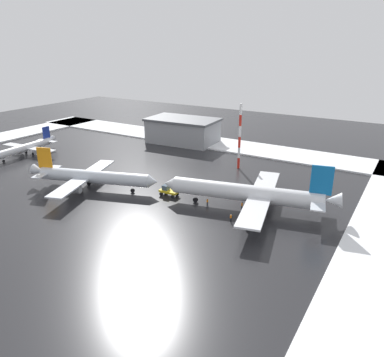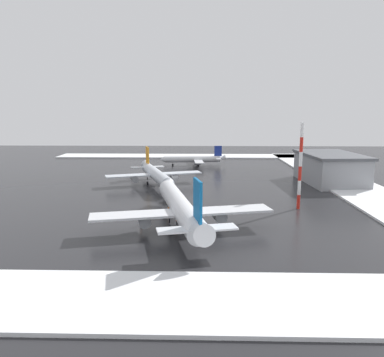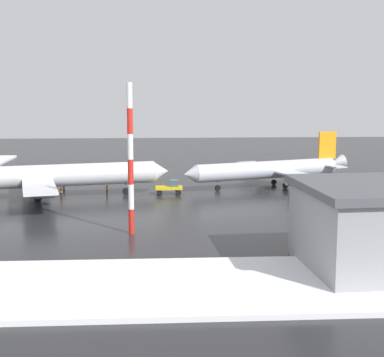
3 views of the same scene
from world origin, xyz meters
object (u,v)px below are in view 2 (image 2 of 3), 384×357
object	(u,v)px
ground_crew_beside_wing	(140,221)
airplane_foreground_jet	(156,174)
airplane_parked_starboard	(194,159)
ground_crew_mid_apron	(177,220)
pushback_tug	(174,196)
airplane_far_rear	(181,207)
antenna_mast	(300,166)
cargo_hangar	(330,168)
ground_crew_by_nose_gear	(169,210)

from	to	relation	value
ground_crew_beside_wing	airplane_foreground_jet	bearing A→B (deg)	112.34
airplane_parked_starboard	ground_crew_mid_apron	bearing A→B (deg)	83.93
pushback_tug	airplane_far_rear	bearing A→B (deg)	-173.54
ground_crew_mid_apron	antenna_mast	distance (m)	29.90
pushback_tug	antenna_mast	distance (m)	29.36
ground_crew_mid_apron	cargo_hangar	bearing A→B (deg)	-165.98
ground_crew_by_nose_gear	ground_crew_mid_apron	bearing A→B (deg)	74.29
airplane_parked_starboard	antenna_mast	world-z (taller)	antenna_mast
antenna_mast	ground_crew_by_nose_gear	bearing A→B (deg)	100.79
pushback_tug	ground_crew_by_nose_gear	distance (m)	10.85
ground_crew_beside_wing	ground_crew_by_nose_gear	bearing A→B (deg)	80.28
airplane_parked_starboard	ground_crew_by_nose_gear	bearing A→B (deg)	81.99
ground_crew_by_nose_gear	ground_crew_beside_wing	xyz separation A→B (m)	(-8.01, 4.53, 0.00)
airplane_parked_starboard	cargo_hangar	size ratio (longest dim) A/B	0.99
airplane_foreground_jet	ground_crew_mid_apron	size ratio (longest dim) A/B	19.04
antenna_mast	airplane_foreground_jet	bearing A→B (deg)	54.72
airplane_foreground_jet	antenna_mast	distance (m)	42.23
airplane_foreground_jet	pushback_tug	bearing A→B (deg)	0.17
airplane_foreground_jet	airplane_parked_starboard	distance (m)	41.23
pushback_tug	ground_crew_by_nose_gear	world-z (taller)	pushback_tug
pushback_tug	ground_crew_by_nose_gear	xyz separation A→B (m)	(-10.84, 0.23, -0.31)
ground_crew_beside_wing	antenna_mast	world-z (taller)	antenna_mast
airplane_far_rear	ground_crew_mid_apron	world-z (taller)	airplane_far_rear
airplane_foreground_jet	ground_crew_beside_wing	world-z (taller)	airplane_foreground_jet
airplane_foreground_jet	airplane_parked_starboard	xyz separation A→B (m)	(40.01, -9.90, -0.77)
airplane_far_rear	ground_crew_beside_wing	distance (m)	8.07
airplane_parked_starboard	cargo_hangar	bearing A→B (deg)	135.06
airplane_far_rear	ground_crew_beside_wing	size ratio (longest dim) A/B	22.47
antenna_mast	ground_crew_beside_wing	bearing A→B (deg)	112.33
pushback_tug	ground_crew_mid_apron	bearing A→B (deg)	-175.34
airplane_foreground_jet	ground_crew_beside_wing	size ratio (longest dim) A/B	19.04
airplane_far_rear	antenna_mast	xyz separation A→B (m)	(14.11, -24.94, 5.54)
ground_crew_mid_apron	ground_crew_by_nose_gear	world-z (taller)	same
airplane_parked_starboard	ground_crew_beside_wing	bearing A→B (deg)	78.97
airplane_far_rear	airplane_parked_starboard	world-z (taller)	airplane_far_rear
airplane_parked_starboard	pushback_tug	bearing A→B (deg)	81.65
ground_crew_by_nose_gear	cargo_hangar	distance (m)	56.90
ground_crew_mid_apron	cargo_hangar	size ratio (longest dim) A/B	0.07
pushback_tug	ground_crew_by_nose_gear	size ratio (longest dim) A/B	2.72
pushback_tug	airplane_foreground_jet	bearing A→B (deg)	17.53
ground_crew_by_nose_gear	airplane_far_rear	bearing A→B (deg)	76.49
airplane_far_rear	ground_crew_mid_apron	distance (m)	3.24
ground_crew_beside_wing	cargo_hangar	bearing A→B (deg)	61.16
airplane_far_rear	airplane_foreground_jet	xyz separation A→B (m)	(38.25, 9.18, -0.52)
airplane_parked_starboard	pushback_tug	distance (m)	58.75
ground_crew_mid_apron	airplane_parked_starboard	bearing A→B (deg)	-122.30
pushback_tug	ground_crew_mid_apron	distance (m)	18.38
ground_crew_beside_wing	antenna_mast	distance (m)	36.07
airplane_far_rear	pushback_tug	world-z (taller)	airplane_far_rear
ground_crew_by_nose_gear	airplane_parked_starboard	bearing A→B (deg)	-125.29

